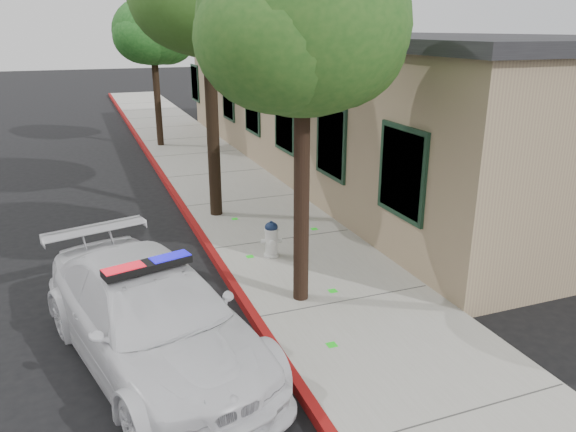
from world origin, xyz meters
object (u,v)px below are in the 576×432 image
Objects in this scene: police_car at (152,317)px; street_tree_far at (154,35)px; street_tree_near at (304,34)px; fire_hydrant at (271,239)px; clapboard_building at (363,101)px.

street_tree_far is (2.27, 14.39, 3.47)m from police_car.
street_tree_near is 13.61m from street_tree_far.
police_car is at bearing -123.74° from fire_hydrant.
police_car is 3.72m from fire_hydrant.
street_tree_near is at bearing -82.41° from fire_hydrant.
street_tree_near reaches higher than street_tree_far.
clapboard_building is 8.96m from fire_hydrant.
police_car is 7.12× the size of fire_hydrant.
clapboard_building is at bearing 56.49° from street_tree_near.
street_tree_far is at bearing 66.06° from police_car.
fire_hydrant is at bearing 86.33° from street_tree_near.
fire_hydrant is 4.24m from street_tree_near.
street_tree_far is (-0.35, 11.76, 3.66)m from fire_hydrant.
clapboard_building is 12.60m from police_car.
police_car is 4.49m from street_tree_near.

